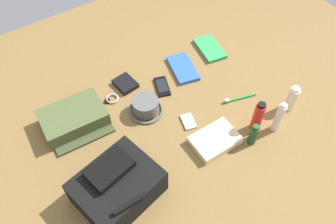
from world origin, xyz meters
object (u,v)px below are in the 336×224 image
object	(u,v)px
paperback_novel	(210,49)
cell_phone	(162,86)
toiletry_pouch	(74,119)
travel_guidebook	(183,68)
wristwatch	(111,99)
sunscreen_spray	(258,117)
wallet	(125,84)
media_player	(188,121)
folded_towel	(215,140)
backpack	(117,186)
toothbrush	(238,99)
lotion_bottle	(292,99)
shampoo_bottle	(253,135)
bucket_hat	(146,107)
toothpaste_tube	(279,118)

from	to	relation	value
paperback_novel	cell_phone	world-z (taller)	paperback_novel
toiletry_pouch	travel_guidebook	world-z (taller)	toiletry_pouch
cell_phone	wristwatch	bearing A→B (deg)	-15.75
sunscreen_spray	wallet	size ratio (longest dim) A/B	1.53
media_player	sunscreen_spray	bearing A→B (deg)	139.90
folded_towel	backpack	bearing A→B (deg)	-2.78
toothbrush	wristwatch	bearing A→B (deg)	-33.91
cell_phone	media_player	distance (m)	0.24
lotion_bottle	media_player	world-z (taller)	lotion_bottle
toiletry_pouch	sunscreen_spray	distance (m)	0.80
sunscreen_spray	travel_guidebook	world-z (taller)	sunscreen_spray
paperback_novel	toothbrush	distance (m)	0.37
shampoo_bottle	wristwatch	world-z (taller)	shampoo_bottle
paperback_novel	folded_towel	distance (m)	0.59
bucket_hat	media_player	xyz separation A→B (m)	(-0.12, 0.16, -0.03)
bucket_hat	sunscreen_spray	distance (m)	0.50
paperback_novel	media_player	xyz separation A→B (m)	(0.38, 0.33, -0.00)
wristwatch	toothbrush	distance (m)	0.60
wallet	travel_guidebook	bearing A→B (deg)	160.56
backpack	wallet	bearing A→B (deg)	-122.08
toiletry_pouch	travel_guidebook	bearing A→B (deg)	-179.15
toothpaste_tube	wallet	world-z (taller)	toothpaste_tube
lotion_bottle	paperback_novel	size ratio (longest dim) A/B	0.65
shampoo_bottle	folded_towel	size ratio (longest dim) A/B	0.59
paperback_novel	bucket_hat	bearing A→B (deg)	17.99
toiletry_pouch	cell_phone	world-z (taller)	toiletry_pouch
backpack	folded_towel	world-z (taller)	backpack
bucket_hat	shampoo_bottle	xyz separation A→B (m)	(-0.29, 0.40, 0.02)
sunscreen_spray	paperback_novel	xyz separation A→B (m)	(-0.16, -0.52, -0.07)
shampoo_bottle	bucket_hat	bearing A→B (deg)	-54.23
wristwatch	toothbrush	xyz separation A→B (m)	(-0.50, 0.34, 0.00)
cell_phone	travel_guidebook	bearing A→B (deg)	-164.74
toothpaste_tube	wallet	size ratio (longest dim) A/B	1.55
wallet	paperback_novel	bearing A→B (deg)	170.41
wristwatch	wallet	xyz separation A→B (m)	(-0.10, -0.04, 0.01)
toothpaste_tube	wallet	xyz separation A→B (m)	(0.42, -0.60, -0.07)
backpack	sunscreen_spray	distance (m)	0.66
sunscreen_spray	toothbrush	size ratio (longest dim) A/B	1.04
shampoo_bottle	travel_guidebook	xyz separation A→B (m)	(-0.01, -0.52, -0.05)
sunscreen_spray	shampoo_bottle	xyz separation A→B (m)	(0.06, 0.05, -0.03)
travel_guidebook	toothbrush	xyz separation A→B (m)	(-0.10, 0.31, -0.00)
backpack	toothbrush	distance (m)	0.71
toothbrush	paperback_novel	bearing A→B (deg)	-106.90
lotion_bottle	wristwatch	bearing A→B (deg)	-37.36
wristwatch	wallet	world-z (taller)	wallet
toiletry_pouch	wallet	distance (m)	0.31
wallet	cell_phone	bearing A→B (deg)	135.50
bucket_hat	folded_towel	size ratio (longest dim) A/B	0.81
cell_phone	wallet	xyz separation A→B (m)	(0.14, -0.11, 0.01)
backpack	shampoo_bottle	size ratio (longest dim) A/B	2.91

